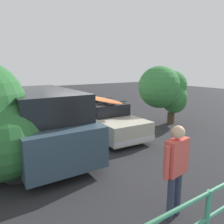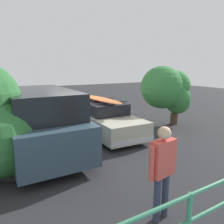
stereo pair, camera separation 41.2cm
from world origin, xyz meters
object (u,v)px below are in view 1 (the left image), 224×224
object	(u,v)px
suv_car	(42,123)
person_bystander	(176,164)
sedan_car	(103,118)
bush_near_left	(166,90)

from	to	relation	value
suv_car	person_bystander	xyz separation A→B (m)	(-1.05, 4.00, 0.00)
sedan_car	person_bystander	xyz separation A→B (m)	(1.57, 4.91, 0.39)
suv_car	bush_near_left	size ratio (longest dim) A/B	1.71
sedan_car	person_bystander	world-z (taller)	person_bystander
person_bystander	bush_near_left	distance (m)	6.35
sedan_car	suv_car	bearing A→B (deg)	19.17
bush_near_left	sedan_car	bearing A→B (deg)	-9.55
person_bystander	sedan_car	bearing A→B (deg)	-107.69
sedan_car	suv_car	distance (m)	2.80
sedan_car	bush_near_left	world-z (taller)	bush_near_left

